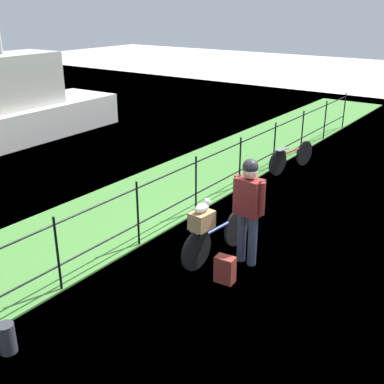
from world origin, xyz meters
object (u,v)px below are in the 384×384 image
(bicycle_main, at_px, (217,238))
(bicycle_parked, at_px, (291,157))
(cyclist_person, at_px, (249,203))
(backpack_on_paving, at_px, (225,269))
(moored_boat_near, at_px, (9,111))
(mooring_bollard, at_px, (7,338))
(wooden_crate, at_px, (202,220))
(terrier_dog, at_px, (203,207))

(bicycle_main, xyz_separation_m, bicycle_parked, (4.59, 0.85, -0.01))
(bicycle_main, xyz_separation_m, cyclist_person, (0.13, -0.46, 0.66))
(cyclist_person, bearing_deg, bicycle_main, 105.42)
(backpack_on_paving, bearing_deg, moored_boat_near, -22.57)
(moored_boat_near, bearing_deg, mooring_bollard, -125.50)
(cyclist_person, relative_size, bicycle_parked, 1.01)
(backpack_on_paving, bearing_deg, wooden_crate, -22.52)
(cyclist_person, height_order, backpack_on_paving, cyclist_person)
(bicycle_main, relative_size, wooden_crate, 4.76)
(mooring_bollard, xyz_separation_m, moored_boat_near, (5.62, 7.88, 0.69))
(wooden_crate, height_order, mooring_bollard, wooden_crate)
(backpack_on_paving, xyz_separation_m, mooring_bollard, (-2.73, 1.24, -0.01))
(bicycle_main, distance_m, mooring_bollard, 3.36)
(mooring_bollard, distance_m, bicycle_parked, 7.86)
(wooden_crate, height_order, moored_boat_near, moored_boat_near)
(wooden_crate, distance_m, terrier_dog, 0.21)
(bicycle_parked, bearing_deg, wooden_crate, -170.63)
(wooden_crate, xyz_separation_m, cyclist_person, (0.50, -0.50, 0.23))
(bicycle_main, bearing_deg, cyclist_person, -74.58)
(wooden_crate, xyz_separation_m, moored_boat_near, (2.73, 8.60, 0.10))
(mooring_bollard, height_order, bicycle_parked, bicycle_parked)
(bicycle_parked, height_order, moored_boat_near, moored_boat_near)
(cyclist_person, bearing_deg, bicycle_parked, 16.45)
(cyclist_person, relative_size, moored_boat_near, 0.24)
(bicycle_main, height_order, bicycle_parked, bicycle_main)
(wooden_crate, relative_size, bicycle_parked, 0.21)
(wooden_crate, distance_m, mooring_bollard, 3.04)
(wooden_crate, xyz_separation_m, bicycle_parked, (4.96, 0.82, -0.45))
(terrier_dog, xyz_separation_m, mooring_bollard, (-2.92, 0.72, -0.80))
(terrier_dog, xyz_separation_m, cyclist_person, (0.48, -0.50, 0.02))
(backpack_on_paving, distance_m, mooring_bollard, 3.00)
(backpack_on_paving, relative_size, moored_boat_near, 0.06)
(moored_boat_near, bearing_deg, bicycle_main, -105.26)
(cyclist_person, bearing_deg, wooden_crate, 135.25)
(bicycle_main, bearing_deg, bicycle_parked, 10.53)
(bicycle_parked, bearing_deg, backpack_on_paving, -165.32)
(cyclist_person, xyz_separation_m, backpack_on_paving, (-0.67, -0.03, -0.80))
(wooden_crate, relative_size, mooring_bollard, 0.94)
(mooring_bollard, bearing_deg, bicycle_parked, 0.76)
(wooden_crate, height_order, terrier_dog, terrier_dog)
(wooden_crate, xyz_separation_m, backpack_on_paving, (-0.17, -0.53, -0.57))
(wooden_crate, bearing_deg, mooring_bollard, 166.13)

